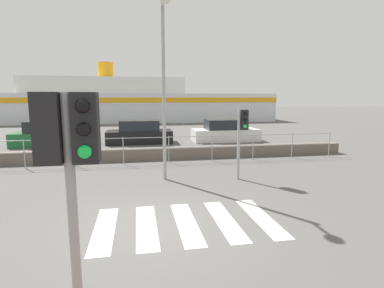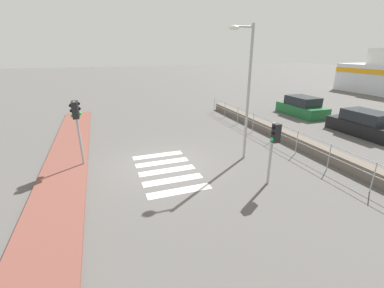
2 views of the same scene
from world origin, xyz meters
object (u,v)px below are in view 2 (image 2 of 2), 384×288
(traffic_light_near, at_px, (76,116))
(parked_car_green, at_px, (302,107))
(traffic_light_far, at_px, (274,141))
(streetlamp, at_px, (245,80))
(parked_car_black, at_px, (365,124))

(traffic_light_near, relative_size, parked_car_green, 0.73)
(traffic_light_near, height_order, traffic_light_far, traffic_light_near)
(traffic_light_near, relative_size, streetlamp, 0.49)
(traffic_light_far, xyz_separation_m, streetlamp, (-2.63, 0.24, 1.86))
(parked_car_black, bearing_deg, traffic_light_far, -69.68)
(traffic_light_far, distance_m, streetlamp, 3.23)
(streetlamp, relative_size, parked_car_green, 1.48)
(streetlamp, distance_m, parked_car_black, 9.48)
(traffic_light_near, relative_size, traffic_light_far, 1.19)
(traffic_light_near, bearing_deg, traffic_light_far, 57.91)
(parked_car_black, bearing_deg, streetlamp, -85.04)
(streetlamp, bearing_deg, parked_car_black, 94.96)
(traffic_light_far, height_order, parked_car_black, traffic_light_far)
(parked_car_green, bearing_deg, streetlamp, -55.84)
(traffic_light_far, bearing_deg, parked_car_black, 110.32)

